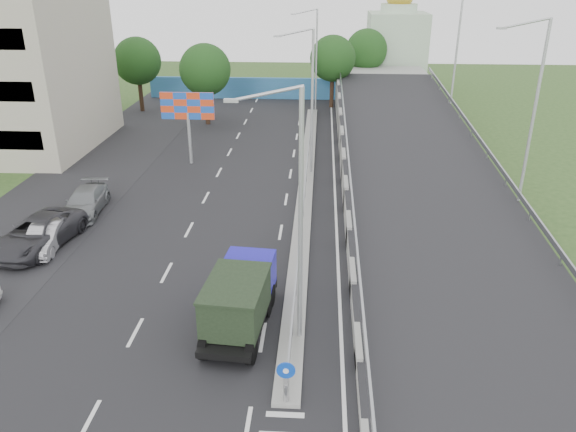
# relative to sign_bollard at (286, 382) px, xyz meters

# --- Properties ---
(road_surface) EXTENTS (26.00, 90.00, 0.04)m
(road_surface) POSITION_rel_sign_bollard_xyz_m (-3.00, 17.83, -1.03)
(road_surface) COLOR black
(road_surface) RESTS_ON ground
(parking_strip) EXTENTS (8.00, 90.00, 0.05)m
(parking_strip) POSITION_rel_sign_bollard_xyz_m (-16.00, 17.83, -1.03)
(parking_strip) COLOR black
(parking_strip) RESTS_ON ground
(median) EXTENTS (1.00, 44.00, 0.20)m
(median) POSITION_rel_sign_bollard_xyz_m (0.00, 21.83, -0.93)
(median) COLOR gray
(median) RESTS_ON ground
(overpass_ramp) EXTENTS (10.00, 50.00, 3.50)m
(overpass_ramp) POSITION_rel_sign_bollard_xyz_m (7.50, 21.83, 0.72)
(overpass_ramp) COLOR gray
(overpass_ramp) RESTS_ON ground
(median_guardrail) EXTENTS (0.09, 44.00, 0.71)m
(median_guardrail) POSITION_rel_sign_bollard_xyz_m (0.00, 21.83, -0.28)
(median_guardrail) COLOR gray
(median_guardrail) RESTS_ON median
(sign_bollard) EXTENTS (0.64, 0.23, 1.67)m
(sign_bollard) POSITION_rel_sign_bollard_xyz_m (0.00, 0.00, 0.00)
(sign_bollard) COLOR black
(sign_bollard) RESTS_ON median
(lamp_post_near) EXTENTS (2.74, 0.18, 10.08)m
(lamp_post_near) POSITION_rel_sign_bollard_xyz_m (0.11, 3.83, 4.77)
(lamp_post_near) COLOR #B2B5B7
(lamp_post_near) RESTS_ON median
(lamp_post_mid) EXTENTS (2.74, 0.18, 10.08)m
(lamp_post_mid) POSITION_rel_sign_bollard_xyz_m (0.11, 23.83, 4.77)
(lamp_post_mid) COLOR #B2B5B7
(lamp_post_mid) RESTS_ON median
(lamp_post_far) EXTENTS (2.74, 0.18, 10.08)m
(lamp_post_far) POSITION_rel_sign_bollard_xyz_m (0.11, 43.83, 4.77)
(lamp_post_far) COLOR #B2B5B7
(lamp_post_far) RESTS_ON median
(blue_wall) EXTENTS (30.00, 0.50, 2.40)m
(blue_wall) POSITION_rel_sign_bollard_xyz_m (-4.00, 49.83, 0.17)
(blue_wall) COLOR #26688E
(blue_wall) RESTS_ON ground
(church) EXTENTS (7.00, 7.00, 13.80)m
(church) POSITION_rel_sign_bollard_xyz_m (10.00, 57.83, 4.28)
(church) COLOR #B2CCAD
(church) RESTS_ON ground
(billboard) EXTENTS (4.00, 0.24, 5.50)m
(billboard) POSITION_rel_sign_bollard_xyz_m (-9.00, 25.83, 3.15)
(billboard) COLOR #B2B5B7
(billboard) RESTS_ON ground
(tree_left_mid) EXTENTS (4.80, 4.80, 7.60)m
(tree_left_mid) POSITION_rel_sign_bollard_xyz_m (-10.00, 37.83, 4.14)
(tree_left_mid) COLOR black
(tree_left_mid) RESTS_ON ground
(tree_median_far) EXTENTS (4.80, 4.80, 7.60)m
(tree_median_far) POSITION_rel_sign_bollard_xyz_m (2.00, 45.83, 4.14)
(tree_median_far) COLOR black
(tree_median_far) RESTS_ON ground
(tree_left_far) EXTENTS (4.80, 4.80, 7.60)m
(tree_left_far) POSITION_rel_sign_bollard_xyz_m (-18.00, 42.83, 4.14)
(tree_left_far) COLOR black
(tree_left_far) RESTS_ON ground
(tree_ramp_far) EXTENTS (4.80, 4.80, 7.60)m
(tree_ramp_far) POSITION_rel_sign_bollard_xyz_m (6.00, 52.83, 4.14)
(tree_ramp_far) COLOR black
(tree_ramp_far) RESTS_ON ground
(dump_truck) EXTENTS (2.66, 6.00, 2.57)m
(dump_truck) POSITION_rel_sign_bollard_xyz_m (-2.18, 4.60, 0.39)
(dump_truck) COLOR black
(dump_truck) RESTS_ON ground
(parked_car_b) EXTENTS (1.90, 4.37, 1.40)m
(parked_car_b) POSITION_rel_sign_bollard_xyz_m (-13.59, 11.12, -0.33)
(parked_car_b) COLOR #A3A1A6
(parked_car_b) RESTS_ON ground
(parked_car_c) EXTENTS (3.68, 6.34, 1.66)m
(parked_car_c) POSITION_rel_sign_bollard_xyz_m (-14.05, 11.23, -0.20)
(parked_car_c) COLOR #2E2E32
(parked_car_c) RESTS_ON ground
(parked_car_d) EXTENTS (2.50, 5.21, 1.46)m
(parked_car_d) POSITION_rel_sign_bollard_xyz_m (-13.37, 16.01, -0.30)
(parked_car_d) COLOR slate
(parked_car_d) RESTS_ON ground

